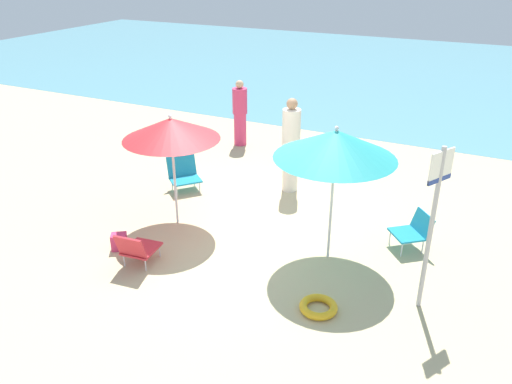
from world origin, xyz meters
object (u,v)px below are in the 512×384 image
(umbrella_red, at_px, (171,129))
(beach_bag, at_px, (119,242))
(warning_sign, at_px, (434,210))
(person_a, at_px, (291,146))
(umbrella_teal, at_px, (336,144))
(beach_chair_a, at_px, (184,173))
(beach_chair_c, at_px, (413,230))
(person_b, at_px, (240,113))
(swim_ring, at_px, (318,307))
(beach_chair_b, at_px, (137,248))

(umbrella_red, bearing_deg, beach_bag, -105.88)
(umbrella_red, relative_size, warning_sign, 0.86)
(person_a, relative_size, beach_bag, 6.93)
(umbrella_teal, height_order, beach_chair_a, umbrella_teal)
(beach_chair_c, distance_m, warning_sign, 1.80)
(beach_chair_a, distance_m, person_b, 2.71)
(umbrella_red, relative_size, beach_bag, 7.31)
(swim_ring, bearing_deg, beach_chair_b, -176.37)
(person_a, bearing_deg, beach_chair_a, 163.36)
(beach_chair_a, distance_m, beach_bag, 2.34)
(beach_chair_c, bearing_deg, umbrella_teal, -2.94)
(umbrella_teal, distance_m, warning_sign, 1.61)
(beach_chair_a, xyz_separation_m, beach_bag, (0.33, -2.31, -0.19))
(person_a, bearing_deg, umbrella_red, -161.58)
(person_b, relative_size, swim_ring, 3.09)
(umbrella_red, distance_m, beach_chair_b, 1.93)
(beach_chair_a, bearing_deg, umbrella_red, -20.77)
(beach_bag, bearing_deg, umbrella_teal, 22.18)
(beach_chair_c, distance_m, swim_ring, 2.22)
(beach_chair_b, xyz_separation_m, person_b, (-1.05, 5.21, 0.47))
(person_a, xyz_separation_m, beach_bag, (-1.52, -3.14, -0.77))
(umbrella_teal, bearing_deg, warning_sign, -22.47)
(person_b, height_order, swim_ring, person_b)
(person_a, bearing_deg, beach_chair_b, -146.99)
(umbrella_teal, xyz_separation_m, beach_chair_c, (1.08, 0.80, -1.47))
(umbrella_red, xyz_separation_m, person_a, (1.20, 2.02, -0.75))
(beach_chair_a, height_order, beach_bag, beach_chair_a)
(person_a, xyz_separation_m, person_b, (-2.03, 1.84, -0.15))
(person_a, bearing_deg, warning_sign, -82.23)
(beach_chair_c, distance_m, beach_bag, 4.50)
(person_a, xyz_separation_m, warning_sign, (2.87, -2.53, 0.49))
(swim_ring, relative_size, beach_bag, 1.91)
(beach_chair_b, relative_size, beach_chair_c, 0.90)
(umbrella_red, relative_size, person_b, 1.24)
(warning_sign, bearing_deg, person_b, 166.15)
(beach_chair_b, bearing_deg, beach_chair_a, 12.72)
(beach_chair_b, height_order, swim_ring, beach_chair_b)
(beach_chair_c, bearing_deg, beach_bag, -13.13)
(person_a, relative_size, swim_ring, 3.64)
(person_b, relative_size, beach_bag, 5.89)
(swim_ring, xyz_separation_m, beach_bag, (-3.26, 0.06, 0.08))
(person_b, bearing_deg, beach_chair_a, -67.99)
(beach_chair_a, bearing_deg, beach_bag, -41.08)
(umbrella_red, xyz_separation_m, beach_chair_a, (-0.65, 1.19, -1.34))
(person_b, bearing_deg, swim_ring, -35.05)
(swim_ring, distance_m, beach_bag, 3.26)
(beach_bag, bearing_deg, beach_chair_c, 26.45)
(beach_chair_a, xyz_separation_m, warning_sign, (4.72, -1.70, 1.08))
(swim_ring, bearing_deg, person_b, 126.74)
(person_a, xyz_separation_m, swim_ring, (1.74, -3.20, -0.85))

